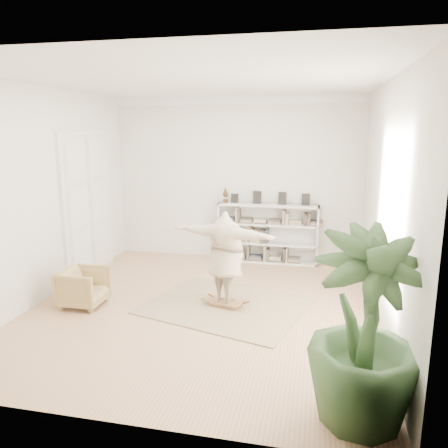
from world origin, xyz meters
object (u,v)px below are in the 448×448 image
(armchair, at_px, (83,287))
(houseplant, at_px, (365,330))
(person, at_px, (226,255))
(bookshelf, at_px, (267,234))
(rocker_board, at_px, (226,302))

(armchair, height_order, houseplant, houseplant)
(armchair, bearing_deg, person, -79.94)
(person, xyz_separation_m, houseplant, (1.93, -2.57, 0.10))
(armchair, bearing_deg, bookshelf, -41.70)
(bookshelf, height_order, person, person)
(houseplant, bearing_deg, bookshelf, 106.51)
(person, relative_size, houseplant, 0.94)
(bookshelf, bearing_deg, person, -97.84)
(person, bearing_deg, bookshelf, -82.03)
(rocker_board, xyz_separation_m, person, (-0.00, 0.00, 0.82))
(armchair, height_order, rocker_board, armchair)
(bookshelf, relative_size, person, 1.18)
(bookshelf, distance_m, rocker_board, 2.76)
(person, bearing_deg, houseplant, 142.61)
(bookshelf, xyz_separation_m, rocker_board, (-0.37, -2.68, -0.56))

